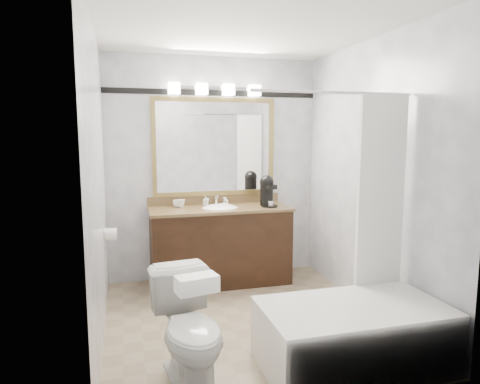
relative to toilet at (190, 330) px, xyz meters
name	(u,v)px	position (x,y,z in m)	size (l,w,h in m)	color
room	(246,181)	(0.61, 0.83, 0.88)	(2.42, 2.62, 2.52)	gray
vanity	(220,244)	(0.61, 1.84, 0.07)	(1.53, 0.58, 0.97)	black
mirror	(214,147)	(0.61, 2.11, 1.13)	(1.40, 0.04, 1.10)	olive
vanity_light_bar	(215,89)	(0.61, 2.05, 1.76)	(1.02, 0.14, 0.12)	silver
accent_stripe	(214,93)	(0.61, 2.12, 1.73)	(2.40, 0.01, 0.06)	black
bathtub	(355,327)	(1.17, -0.07, -0.09)	(1.30, 0.75, 1.96)	white
tp_roll	(111,235)	(-0.53, 1.49, 0.33)	(0.12, 0.12, 0.11)	white
toilet	(190,330)	(0.00, 0.00, 0.00)	(0.41, 0.72, 0.74)	white
tissue_box	(197,284)	(0.00, -0.29, 0.42)	(0.24, 0.13, 0.10)	white
coffee_maker	(267,190)	(1.14, 1.79, 0.66)	(0.18, 0.22, 0.34)	black
cup_left	(177,204)	(0.17, 1.99, 0.52)	(0.10, 0.10, 0.08)	white
cup_right	(181,203)	(0.21, 1.97, 0.52)	(0.09, 0.09, 0.08)	white
soap_bottle_a	(205,201)	(0.49, 2.03, 0.54)	(0.05, 0.05, 0.11)	white
soap_bottle_b	(226,201)	(0.73, 2.06, 0.52)	(0.06, 0.06, 0.08)	white
soap_bar	(225,204)	(0.69, 1.96, 0.49)	(0.08, 0.05, 0.03)	beige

